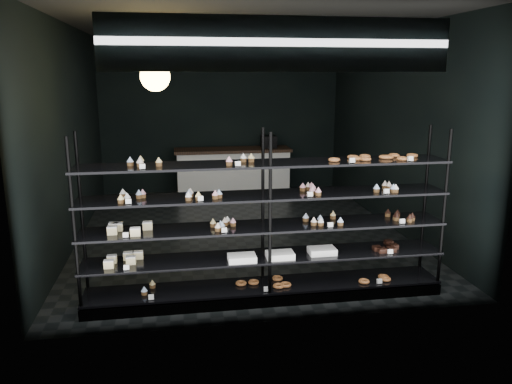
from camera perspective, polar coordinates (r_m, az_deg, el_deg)
room at (r=7.71m, az=-1.87°, el=6.81°), size 5.01×6.01×3.20m
display_shelf at (r=5.55m, az=0.86°, el=-6.14°), size 4.00×0.50×1.91m
signage at (r=4.78m, az=2.83°, el=16.55°), size 3.30×0.05×0.50m
pendant_lamp at (r=6.27m, az=-11.46°, el=12.83°), size 0.36×0.36×0.91m
service_counter at (r=10.36m, az=-2.59°, el=2.38°), size 2.37×0.65×1.23m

